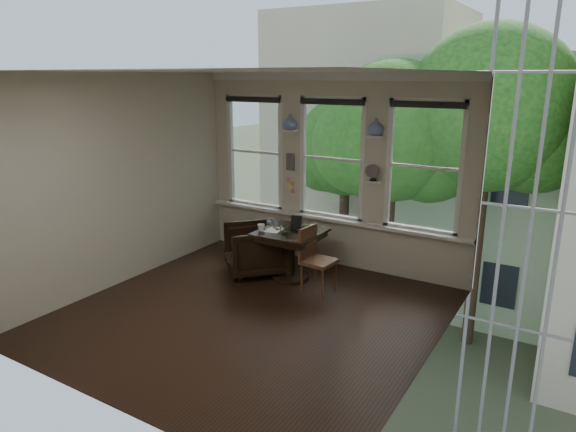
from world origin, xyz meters
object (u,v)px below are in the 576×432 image
Objects in this scene: armchair_left at (254,249)px; side_chair_right at (319,261)px; laptop at (302,231)px; table at (290,255)px; mug at (261,228)px.

armchair_left is 0.91× the size of side_chair_right.
armchair_left is at bearing -165.30° from laptop.
armchair_left is 2.81× the size of laptop.
laptop reaches higher than armchair_left.
side_chair_right is at bearing 37.28° from armchair_left.
mug reaches higher than table.
mug is (-0.96, -0.01, 0.34)m from side_chair_right.
laptop is (-0.41, 0.24, 0.30)m from side_chair_right.
armchair_left is 0.49m from mug.
armchair_left is 7.79× the size of mug.
mug is (0.22, -0.13, 0.42)m from armchair_left.
armchair_left is 0.87m from laptop.
mug reaches higher than laptop.
mug is (-0.54, -0.25, 0.04)m from laptop.
table is at bearing 30.05° from mug.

